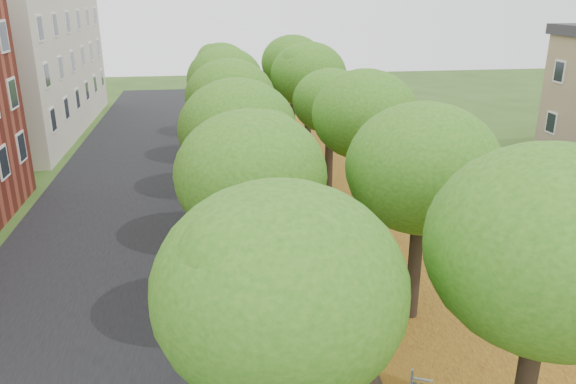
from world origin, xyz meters
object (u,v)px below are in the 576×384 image
object	(u,v)px
car_silver	(551,209)
car_white	(479,163)
car_grey	(499,166)
car_red	(541,203)

from	to	relation	value
car_silver	car_white	size ratio (longest dim) A/B	0.75
car_grey	car_white	distance (m)	1.01
car_white	car_red	bearing A→B (deg)	-164.98
car_grey	car_white	xyz separation A→B (m)	(-0.85, 0.54, 0.01)
car_red	car_white	distance (m)	5.91
car_grey	car_white	size ratio (longest dim) A/B	0.94
car_grey	car_red	bearing A→B (deg)	-165.75
car_red	car_grey	size ratio (longest dim) A/B	0.81
car_red	car_grey	xyz separation A→B (m)	(0.85, 5.37, 0.06)
car_white	car_silver	bearing A→B (deg)	-164.98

